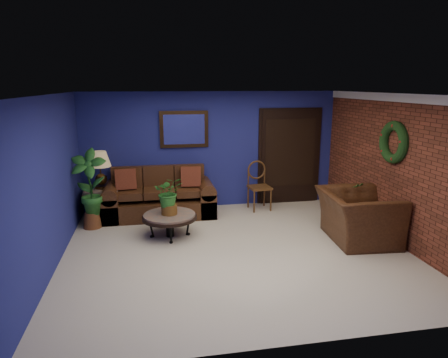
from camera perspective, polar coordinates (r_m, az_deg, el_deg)
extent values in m
plane|color=beige|center=(6.64, 1.73, -10.12)|extent=(5.50, 5.50, 0.00)
cube|color=navy|center=(8.66, -1.70, 4.13)|extent=(5.50, 0.04, 2.50)
cube|color=navy|center=(6.28, -23.55, -0.61)|extent=(0.04, 5.00, 2.50)
cube|color=brown|center=(7.33, 23.34, 1.30)|extent=(0.04, 5.00, 2.50)
cube|color=white|center=(6.08, 1.90, 12.01)|extent=(5.50, 5.00, 0.02)
cube|color=white|center=(7.18, 24.02, 10.54)|extent=(0.03, 5.00, 0.14)
cube|color=#3E2812|center=(8.48, -5.72, 7.08)|extent=(1.02, 0.06, 0.77)
cube|color=black|center=(9.09, 9.32, 3.13)|extent=(1.44, 0.06, 2.18)
torus|color=black|center=(7.26, 23.06, 4.84)|extent=(0.16, 0.72, 0.72)
cube|color=#4C2A15|center=(8.32, -9.15, -3.99)|extent=(2.23, 0.96, 0.37)
cube|color=#4C2A15|center=(8.56, -9.30, -1.16)|extent=(1.91, 0.26, 0.91)
cube|color=#4C2A15|center=(8.18, -13.68, -2.03)|extent=(0.62, 0.66, 0.14)
cube|color=#4C2A15|center=(8.16, -9.23, -1.84)|extent=(0.62, 0.66, 0.14)
cube|color=#4C2A15|center=(8.20, -4.78, -1.65)|extent=(0.62, 0.66, 0.14)
cube|color=#4C2A15|center=(8.34, -15.74, -3.79)|extent=(0.32, 0.96, 0.51)
cube|color=#4C2A15|center=(8.37, -2.62, -3.22)|extent=(0.32, 0.96, 0.51)
cube|color=maroon|center=(8.15, -13.87, -0.07)|extent=(0.41, 0.12, 0.41)
cube|color=maroon|center=(8.17, -4.75, 0.32)|extent=(0.41, 0.12, 0.41)
cylinder|color=#534D49|center=(7.13, -7.80, -5.18)|extent=(0.91, 0.91, 0.05)
cylinder|color=black|center=(7.14, -7.79, -5.44)|extent=(0.97, 0.97, 0.05)
cylinder|color=black|center=(7.20, -7.74, -6.74)|extent=(0.14, 0.14, 0.36)
cube|color=#534D49|center=(8.31, -17.05, -1.43)|extent=(0.65, 0.65, 0.05)
cube|color=black|center=(8.32, -17.04, -1.70)|extent=(0.69, 0.69, 0.04)
cube|color=black|center=(8.44, -16.83, -4.59)|extent=(0.58, 0.58, 0.03)
cylinder|color=black|center=(8.17, -19.01, -4.03)|extent=(0.03, 0.03, 0.60)
cylinder|color=black|center=(8.10, -15.20, -3.90)|extent=(0.03, 0.03, 0.60)
cylinder|color=black|center=(8.69, -18.51, -2.97)|extent=(0.03, 0.03, 0.60)
cylinder|color=black|center=(8.62, -14.93, -2.83)|extent=(0.03, 0.03, 0.60)
cylinder|color=#3E2812|center=(8.30, -17.08, -1.08)|extent=(0.26, 0.26, 0.05)
sphere|color=#3E2812|center=(8.27, -17.14, -0.22)|extent=(0.24, 0.24, 0.24)
cylinder|color=#3E2812|center=(8.23, -17.23, 1.09)|extent=(0.03, 0.03, 0.30)
cone|color=#957C51|center=(8.19, -17.34, 2.57)|extent=(0.43, 0.43, 0.30)
cube|color=brown|center=(8.58, 5.11, -1.21)|extent=(0.49, 0.49, 0.04)
torus|color=brown|center=(8.68, 4.68, 1.31)|extent=(0.42, 0.08, 0.42)
cylinder|color=brown|center=(8.41, 4.34, -3.29)|extent=(0.04, 0.04, 0.47)
cylinder|color=brown|center=(8.55, 6.71, -3.08)|extent=(0.04, 0.04, 0.47)
cylinder|color=brown|center=(8.75, 3.47, -2.61)|extent=(0.04, 0.04, 0.47)
cylinder|color=brown|center=(8.88, 5.77, -2.42)|extent=(0.04, 0.04, 0.47)
imported|color=#4C2A15|center=(7.27, 18.54, -5.10)|extent=(1.25, 1.40, 0.85)
cylinder|color=brown|center=(7.10, -7.83, -4.30)|extent=(0.28, 0.28, 0.18)
imported|color=#1B581C|center=(7.01, -7.91, -1.85)|extent=(0.51, 0.45, 0.55)
cylinder|color=brown|center=(7.96, 17.58, -5.91)|extent=(0.26, 0.26, 0.20)
imported|color=#1B581C|center=(7.83, 17.79, -3.03)|extent=(0.46, 0.40, 0.73)
cylinder|color=brown|center=(7.97, -18.31, -5.56)|extent=(0.34, 0.34, 0.30)
imported|color=#1B581C|center=(7.77, -18.70, -0.50)|extent=(0.74, 0.58, 1.25)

